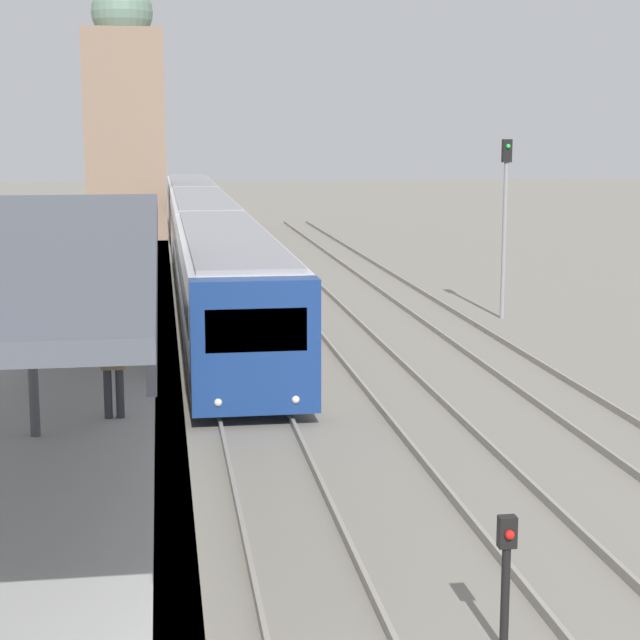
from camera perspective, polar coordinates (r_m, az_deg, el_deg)
The scene contains 6 objects.
platform_canopy at distance 17.15m, azimuth -15.25°, elevation 4.26°, with size 4.00×18.45×3.30m.
person_on_platform at distance 18.26m, azimuth -11.00°, elevation -2.19°, with size 0.40×0.40×1.66m.
train_near at distance 45.83m, azimuth -6.26°, elevation 4.84°, with size 2.57×50.49×3.07m.
signal_post_near at distance 12.38m, azimuth 9.90°, elevation -12.87°, with size 0.20×0.21×1.60m.
signal_mast_far at distance 33.63m, azimuth 9.85°, elevation 5.90°, with size 0.28×0.29×5.56m.
distant_domed_building at distance 57.94m, azimuth -10.35°, elevation 10.48°, with size 4.11×4.11×13.44m.
Camera 1 is at (-1.79, -8.10, 5.79)m, focal length 60.00 mm.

